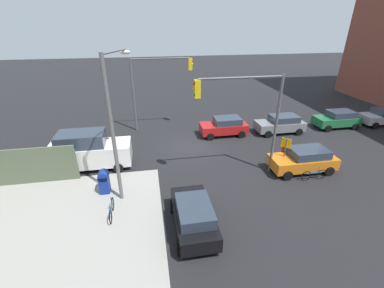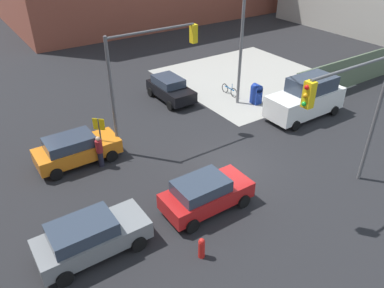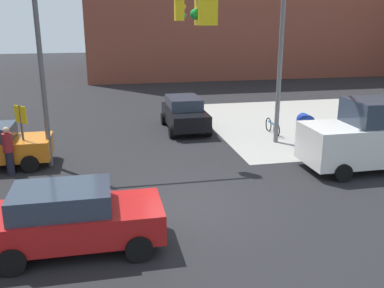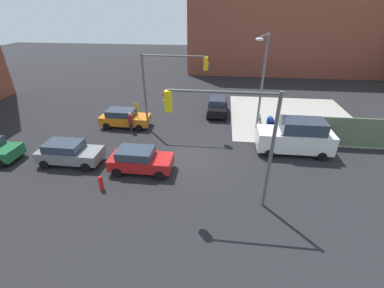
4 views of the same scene
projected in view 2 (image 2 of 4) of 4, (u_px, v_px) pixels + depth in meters
The scene contains 16 objects.
ground_plane at pixel (232, 165), 19.90m from camera, with size 120.00×120.00×0.00m, color black.
sidewalk_corner at pixel (248, 78), 30.56m from camera, with size 12.00×12.00×0.01m, color #9E9B93.
traffic_signal_nw_corner at pixel (146, 66), 19.50m from camera, with size 5.41×0.36×6.50m.
traffic_signal_se_corner at pixel (353, 105), 15.47m from camera, with size 5.45×0.36×6.50m.
street_lamp_corner at pixel (244, 38), 23.72m from camera, with size 1.29×2.50×8.00m.
warning_sign_two_way at pixel (100, 131), 19.67m from camera, with size 0.48×0.48×2.40m.
mailbox_blue at pixel (256, 93), 26.00m from camera, with size 0.56×0.64×1.43m.
fire_hydrant at pixel (202, 248), 14.29m from camera, with size 0.26×0.26×0.94m.
sedan_black at pixel (170, 89), 26.50m from camera, with size 2.02×4.04×1.62m.
hatchback_red at pixel (205, 193), 16.52m from camera, with size 4.11×2.02×1.62m.
hatchback_orange at pixel (76, 149), 19.66m from camera, with size 4.35×2.02×1.62m.
coupe_gray at pixel (90, 236), 14.30m from camera, with size 4.32×2.02×1.62m.
van_white_delivery at pixel (306, 98), 24.11m from camera, with size 5.40×2.32×2.62m.
pedestrian_crossing at pixel (100, 151), 19.33m from camera, with size 0.36×0.36×1.78m.
bicycle_leaning_on_fence at pixel (229, 90), 27.48m from camera, with size 0.05×1.75×0.97m.
bicycle_at_crosswalk at pixel (69, 148), 20.71m from camera, with size 1.75×0.05×0.97m.
Camera 2 is at (-10.98, -12.37, 11.33)m, focal length 35.00 mm.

